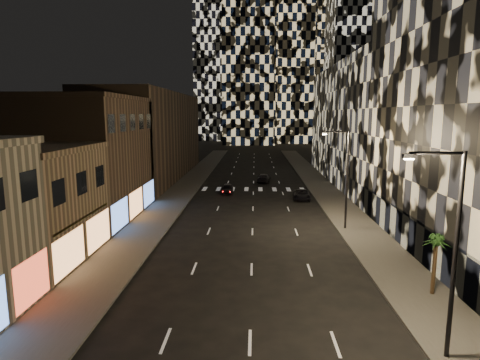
# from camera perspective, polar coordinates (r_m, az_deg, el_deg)

# --- Properties ---
(sidewalk_left) EXTENTS (4.00, 120.00, 0.15)m
(sidewalk_left) POSITION_cam_1_polar(r_m,az_deg,el_deg) (58.22, -7.97, -1.16)
(sidewalk_left) COLOR #47443F
(sidewalk_left) RESTS_ON ground
(sidewalk_right) EXTENTS (4.00, 120.00, 0.15)m
(sidewalk_right) POSITION_cam_1_polar(r_m,az_deg,el_deg) (58.16, 11.82, -1.28)
(sidewalk_right) COLOR #47443F
(sidewalk_right) RESTS_ON ground
(curb_left) EXTENTS (0.20, 120.00, 0.15)m
(curb_left) POSITION_cam_1_polar(r_m,az_deg,el_deg) (57.89, -5.93, -1.18)
(curb_left) COLOR #4C4C47
(curb_left) RESTS_ON ground
(curb_right) EXTENTS (0.20, 120.00, 0.15)m
(curb_right) POSITION_cam_1_polar(r_m,az_deg,el_deg) (57.84, 9.77, -1.27)
(curb_right) COLOR #4C4C47
(curb_right) RESTS_ON ground
(retail_tan) EXTENTS (10.00, 10.00, 8.00)m
(retail_tan) POSITION_cam_1_polar(r_m,az_deg,el_deg) (32.96, -29.39, -3.42)
(retail_tan) COLOR #82674E
(retail_tan) RESTS_ON ground
(retail_brown) EXTENTS (10.00, 15.00, 12.00)m
(retail_brown) POSITION_cam_1_polar(r_m,az_deg,el_deg) (43.64, -21.09, 2.67)
(retail_brown) COLOR brown
(retail_brown) RESTS_ON ground
(retail_filler_left) EXTENTS (10.00, 40.00, 14.00)m
(retail_filler_left) POSITION_cam_1_polar(r_m,az_deg,el_deg) (68.63, -12.44, 6.13)
(retail_filler_left) COLOR brown
(retail_filler_left) RESTS_ON ground
(midrise_base) EXTENTS (0.60, 25.00, 3.00)m
(midrise_base) POSITION_cam_1_polar(r_m,az_deg,el_deg) (34.37, 22.86, -6.76)
(midrise_base) COLOR #383838
(midrise_base) RESTS_ON ground
(midrise_filler_right) EXTENTS (16.00, 40.00, 18.00)m
(midrise_filler_right) POSITION_cam_1_polar(r_m,az_deg,el_deg) (66.40, 19.67, 7.43)
(midrise_filler_right) COLOR #232326
(midrise_filler_right) RESTS_ON ground
(tower_center_low) EXTENTS (18.00, 18.00, 95.00)m
(tower_center_low) POSITION_cam_1_polar(r_m,az_deg,el_deg) (150.94, 1.35, 23.50)
(tower_center_low) COLOR black
(tower_center_low) RESTS_ON ground
(streetlight_near) EXTENTS (2.55, 0.25, 9.00)m
(streetlight_near) POSITION_cam_1_polar(r_m,az_deg,el_deg) (19.02, 27.77, -7.77)
(streetlight_near) COLOR black
(streetlight_near) RESTS_ON sidewalk_right
(streetlight_far) EXTENTS (2.55, 0.25, 9.00)m
(streetlight_far) POSITION_cam_1_polar(r_m,az_deg,el_deg) (37.62, 14.66, 1.03)
(streetlight_far) COLOR black
(streetlight_far) RESTS_ON sidewalk_right
(car_dark_midlane) EXTENTS (1.59, 3.79, 1.28)m
(car_dark_midlane) POSITION_cam_1_polar(r_m,az_deg,el_deg) (54.30, -1.79, -1.22)
(car_dark_midlane) COLOR black
(car_dark_midlane) RESTS_ON ground
(car_dark_oncoming) EXTENTS (2.28, 4.58, 1.28)m
(car_dark_oncoming) POSITION_cam_1_polar(r_m,az_deg,el_deg) (63.43, 3.39, 0.30)
(car_dark_oncoming) COLOR black
(car_dark_oncoming) RESTS_ON ground
(car_dark_rightlane) EXTENTS (2.39, 4.54, 1.22)m
(car_dark_rightlane) POSITION_cam_1_polar(r_m,az_deg,el_deg) (50.92, 8.77, -2.08)
(car_dark_rightlane) COLOR black
(car_dark_rightlane) RESTS_ON ground
(palm_tree) EXTENTS (1.81, 1.84, 3.60)m
(palm_tree) POSITION_cam_1_polar(r_m,az_deg,el_deg) (26.06, 26.11, -8.30)
(palm_tree) COLOR #47331E
(palm_tree) RESTS_ON sidewalk_right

